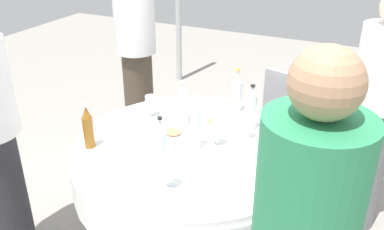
# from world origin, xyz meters

# --- Properties ---
(dining_table) EXTENTS (1.43, 1.43, 0.74)m
(dining_table) POSITION_xyz_m (0.00, 0.00, 0.59)
(dining_table) COLOR white
(dining_table) RESTS_ON ground_plane
(bottle_clear_near) EXTENTS (0.06, 0.06, 0.30)m
(bottle_clear_near) POSITION_xyz_m (-0.05, -0.29, 0.88)
(bottle_clear_near) COLOR silver
(bottle_clear_near) RESTS_ON dining_table
(bottle_clear_left) EXTENTS (0.07, 0.07, 0.31)m
(bottle_clear_left) POSITION_xyz_m (0.08, 0.53, 0.89)
(bottle_clear_left) COLOR silver
(bottle_clear_left) RESTS_ON dining_table
(bottle_clear_south) EXTENTS (0.07, 0.07, 0.30)m
(bottle_clear_south) POSITION_xyz_m (0.25, 0.33, 0.88)
(bottle_clear_south) COLOR silver
(bottle_clear_south) RESTS_ON dining_table
(bottle_amber_inner) EXTENTS (0.06, 0.06, 0.27)m
(bottle_amber_inner) POSITION_xyz_m (-0.53, -0.28, 0.87)
(bottle_amber_inner) COLOR #8C5619
(bottle_amber_inner) RESTS_ON dining_table
(bottle_clear_far) EXTENTS (0.06, 0.06, 0.33)m
(bottle_clear_far) POSITION_xyz_m (0.04, -0.03, 0.90)
(bottle_clear_far) COLOR silver
(bottle_clear_far) RESTS_ON dining_table
(bottle_clear_right) EXTENTS (0.07, 0.07, 0.29)m
(bottle_clear_right) POSITION_xyz_m (-0.17, 0.23, 0.88)
(bottle_clear_right) COLOR silver
(bottle_clear_right) RESTS_ON dining_table
(wine_glass_inner) EXTENTS (0.07, 0.07, 0.16)m
(wine_glass_inner) POSITION_xyz_m (0.54, 0.03, 0.85)
(wine_glass_inner) COLOR white
(wine_glass_inner) RESTS_ON dining_table
(wine_glass_far) EXTENTS (0.07, 0.07, 0.15)m
(wine_glass_far) POSITION_xyz_m (-0.41, 0.21, 0.85)
(wine_glass_far) COLOR white
(wine_glass_far) RESTS_ON dining_table
(wine_glass_right) EXTENTS (0.07, 0.07, 0.15)m
(wine_glass_right) POSITION_xyz_m (0.14, 0.06, 0.85)
(wine_glass_right) COLOR white
(wine_glass_right) RESTS_ON dining_table
(wine_glass_north) EXTENTS (0.07, 0.07, 0.15)m
(wine_glass_north) POSITION_xyz_m (0.08, -0.43, 0.84)
(wine_glass_north) COLOR white
(wine_glass_north) RESTS_ON dining_table
(wine_glass_outer) EXTENTS (0.07, 0.07, 0.15)m
(wine_glass_outer) POSITION_xyz_m (0.28, 0.22, 0.85)
(wine_glass_outer) COLOR white
(wine_glass_outer) RESTS_ON dining_table
(plate_outer) EXTENTS (0.24, 0.24, 0.04)m
(plate_outer) POSITION_xyz_m (-0.15, 0.04, 0.75)
(plate_outer) COLOR white
(plate_outer) RESTS_ON dining_table
(plate_front) EXTENTS (0.22, 0.22, 0.04)m
(plate_front) POSITION_xyz_m (0.03, 0.29, 0.75)
(plate_front) COLOR white
(plate_front) RESTS_ON dining_table
(fork_left) EXTENTS (0.17, 0.10, 0.00)m
(fork_left) POSITION_xyz_m (0.47, -0.12, 0.74)
(fork_left) COLOR silver
(fork_left) RESTS_ON dining_table
(knife_south) EXTENTS (0.14, 0.14, 0.00)m
(knife_south) POSITION_xyz_m (-0.41, -0.17, 0.74)
(knife_south) COLOR silver
(knife_south) RESTS_ON dining_table
(folded_napkin) EXTENTS (0.16, 0.16, 0.02)m
(folded_napkin) POSITION_xyz_m (0.35, -0.34, 0.75)
(folded_napkin) COLOR white
(folded_napkin) RESTS_ON dining_table
(person_left) EXTENTS (0.34, 0.34, 1.61)m
(person_left) POSITION_xyz_m (0.96, 0.68, 0.84)
(person_left) COLOR slate
(person_left) RESTS_ON ground_plane
(person_inner) EXTENTS (0.34, 0.34, 1.60)m
(person_inner) POSITION_xyz_m (-0.98, 0.96, 0.84)
(person_inner) COLOR #4C3F33
(person_inner) RESTS_ON ground_plane
(chair_right) EXTENTS (0.49, 0.49, 0.87)m
(chair_right) POSITION_xyz_m (0.34, 1.17, 0.52)
(chair_right) COLOR #99999E
(chair_right) RESTS_ON ground_plane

